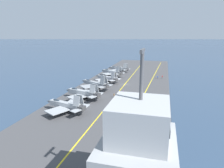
% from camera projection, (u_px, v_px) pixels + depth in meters
% --- Properties ---
extents(ground_plane, '(2000.00, 2000.00, 0.00)m').
position_uv_depth(ground_plane, '(125.00, 85.00, 97.54)').
color(ground_plane, '#2D425B').
extents(carrier_deck, '(187.42, 41.80, 0.40)m').
position_uv_depth(carrier_deck, '(125.00, 85.00, 97.49)').
color(carrier_deck, '#424244').
rests_on(carrier_deck, ground).
extents(deck_stripe_foul_line, '(168.52, 8.07, 0.01)m').
position_uv_depth(deck_stripe_foul_line, '(149.00, 86.00, 94.62)').
color(deck_stripe_foul_line, yellow).
rests_on(deck_stripe_foul_line, carrier_deck).
extents(deck_stripe_centerline, '(168.68, 0.36, 0.01)m').
position_uv_depth(deck_stripe_centerline, '(125.00, 84.00, 97.44)').
color(deck_stripe_centerline, yellow).
rests_on(deck_stripe_centerline, carrier_deck).
extents(parked_jet_nearest, '(13.94, 15.27, 6.31)m').
position_uv_depth(parked_jet_nearest, '(66.00, 105.00, 62.27)').
color(parked_jet_nearest, '#9EA3A8').
rests_on(parked_jet_nearest, carrier_deck).
extents(parked_jet_second, '(13.34, 15.77, 6.37)m').
position_uv_depth(parked_jet_second, '(82.00, 93.00, 75.02)').
color(parked_jet_second, '#9EA3A8').
rests_on(parked_jet_second, carrier_deck).
extents(parked_jet_third, '(14.24, 16.65, 6.68)m').
position_uv_depth(parked_jet_third, '(95.00, 84.00, 88.44)').
color(parked_jet_third, '#93999E').
rests_on(parked_jet_third, carrier_deck).
extents(parked_jet_fourth, '(12.67, 15.10, 6.11)m').
position_uv_depth(parked_jet_fourth, '(107.00, 78.00, 101.41)').
color(parked_jet_fourth, '#A8AAAF').
rests_on(parked_jet_fourth, carrier_deck).
extents(parked_jet_fifth, '(12.77, 15.84, 6.59)m').
position_uv_depth(parked_jet_fifth, '(112.00, 72.00, 114.58)').
color(parked_jet_fifth, '#9EA3A8').
rests_on(parked_jet_fifth, carrier_deck).
extents(parked_jet_sixth, '(12.01, 15.33, 5.85)m').
position_uv_depth(parked_jet_sixth, '(119.00, 69.00, 128.91)').
color(parked_jet_sixth, '#9EA3A8').
rests_on(parked_jet_sixth, carrier_deck).
extents(crew_blue_vest, '(0.41, 0.46, 1.76)m').
position_uv_depth(crew_blue_vest, '(158.00, 77.00, 109.20)').
color(crew_blue_vest, '#383328').
rests_on(crew_blue_vest, carrier_deck).
extents(crew_red_vest, '(0.45, 0.45, 1.86)m').
position_uv_depth(crew_red_vest, '(162.00, 77.00, 109.40)').
color(crew_red_vest, '#4C473D').
rests_on(crew_red_vest, carrier_deck).
extents(crew_brown_vest, '(0.43, 0.46, 1.65)m').
position_uv_depth(crew_brown_vest, '(114.00, 95.00, 76.89)').
color(crew_brown_vest, '#4C473D').
rests_on(crew_brown_vest, carrier_deck).
extents(crew_purple_vest, '(0.27, 0.39, 1.77)m').
position_uv_depth(crew_purple_vest, '(123.00, 92.00, 80.55)').
color(crew_purple_vest, '#4C473D').
rests_on(crew_purple_vest, carrier_deck).
extents(island_tower, '(12.90, 10.00, 22.01)m').
position_uv_depth(island_tower, '(138.00, 161.00, 27.82)').
color(island_tower, '#999B9E').
rests_on(island_tower, carrier_deck).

